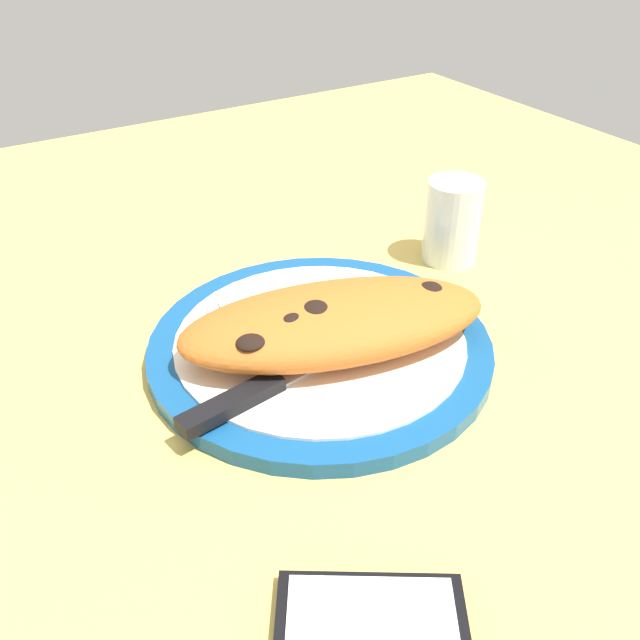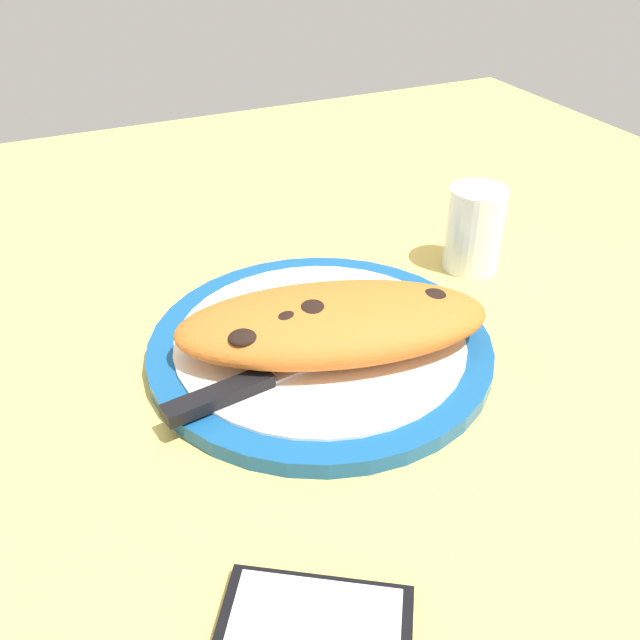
{
  "view_description": "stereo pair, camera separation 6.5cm",
  "coord_description": "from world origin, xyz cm",
  "px_view_note": "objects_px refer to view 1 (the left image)",
  "views": [
    {
      "loc": [
        28.14,
        45.68,
        39.85
      ],
      "look_at": [
        0.0,
        0.0,
        3.87
      ],
      "focal_mm": 39.07,
      "sensor_mm": 36.0,
      "label": 1
    },
    {
      "loc": [
        22.46,
        48.73,
        39.85
      ],
      "look_at": [
        0.0,
        0.0,
        3.87
      ],
      "focal_mm": 39.07,
      "sensor_mm": 36.0,
      "label": 2
    }
  ],
  "objects_px": {
    "fork": "(288,297)",
    "water_glass": "(452,226)",
    "plate": "(320,346)",
    "calzone": "(335,322)",
    "smartphone": "(371,618)",
    "knife": "(260,390)"
  },
  "relations": [
    {
      "from": "fork",
      "to": "water_glass",
      "type": "height_order",
      "value": "water_glass"
    },
    {
      "from": "water_glass",
      "to": "plate",
      "type": "bearing_deg",
      "value": 19.59
    },
    {
      "from": "water_glass",
      "to": "calzone",
      "type": "bearing_deg",
      "value": 23.76
    },
    {
      "from": "calzone",
      "to": "smartphone",
      "type": "bearing_deg",
      "value": 62.21
    },
    {
      "from": "calzone",
      "to": "knife",
      "type": "bearing_deg",
      "value": 16.46
    },
    {
      "from": "fork",
      "to": "water_glass",
      "type": "xyz_separation_m",
      "value": [
        -0.22,
        -0.01,
        0.02
      ]
    },
    {
      "from": "calzone",
      "to": "fork",
      "type": "distance_m",
      "value": 0.1
    },
    {
      "from": "knife",
      "to": "calzone",
      "type": "bearing_deg",
      "value": -163.54
    },
    {
      "from": "knife",
      "to": "smartphone",
      "type": "xyz_separation_m",
      "value": [
        0.03,
        0.21,
        -0.02
      ]
    },
    {
      "from": "calzone",
      "to": "water_glass",
      "type": "xyz_separation_m",
      "value": [
        -0.22,
        -0.1,
        -0.0
      ]
    },
    {
      "from": "knife",
      "to": "water_glass",
      "type": "xyz_separation_m",
      "value": [
        -0.32,
        -0.13,
        0.02
      ]
    },
    {
      "from": "smartphone",
      "to": "fork",
      "type": "bearing_deg",
      "value": -111.31
    },
    {
      "from": "plate",
      "to": "water_glass",
      "type": "distance_m",
      "value": 0.25
    },
    {
      "from": "plate",
      "to": "smartphone",
      "type": "relative_size",
      "value": 2.47
    },
    {
      "from": "fork",
      "to": "knife",
      "type": "bearing_deg",
      "value": 51.5
    },
    {
      "from": "plate",
      "to": "calzone",
      "type": "relative_size",
      "value": 1.05
    },
    {
      "from": "fork",
      "to": "smartphone",
      "type": "height_order",
      "value": "fork"
    },
    {
      "from": "plate",
      "to": "calzone",
      "type": "bearing_deg",
      "value": 107.59
    },
    {
      "from": "plate",
      "to": "smartphone",
      "type": "xyz_separation_m",
      "value": [
        0.12,
        0.26,
        -0.0
      ]
    },
    {
      "from": "calzone",
      "to": "knife",
      "type": "distance_m",
      "value": 0.1
    },
    {
      "from": "fork",
      "to": "plate",
      "type": "bearing_deg",
      "value": 83.35
    },
    {
      "from": "plate",
      "to": "smartphone",
      "type": "distance_m",
      "value": 0.28
    }
  ]
}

